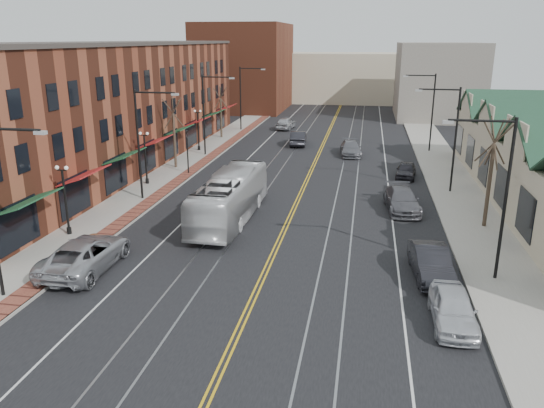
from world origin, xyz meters
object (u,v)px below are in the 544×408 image
at_px(parked_car_b, 431,263).
at_px(parked_car_c, 402,200).
at_px(parked_car_a, 453,308).
at_px(transit_bus, 230,197).
at_px(parked_car_d, 406,170).
at_px(parked_suv, 86,254).

bearing_deg(parked_car_b, parked_car_c, 89.71).
height_order(parked_car_a, parked_car_b, parked_car_b).
bearing_deg(transit_bus, parked_car_c, -158.90).
distance_m(parked_car_a, parked_car_b, 4.69).
distance_m(transit_bus, parked_car_d, 18.30).
bearing_deg(transit_bus, parked_car_a, 138.86).
relative_size(transit_bus, parked_car_c, 2.13).
height_order(parked_car_b, parked_car_c, parked_car_b).
distance_m(transit_bus, parked_suv, 10.56).
distance_m(transit_bus, parked_car_b, 13.96).
distance_m(parked_car_a, parked_car_c, 15.63).
distance_m(parked_car_a, parked_car_d, 25.11).
bearing_deg(parked_car_d, parked_car_c, -87.93).
bearing_deg(transit_bus, parked_suv, 60.22).
height_order(transit_bus, parked_suv, transit_bus).
bearing_deg(parked_car_c, transit_bus, -165.57).
height_order(parked_suv, parked_car_d, parked_suv).
relative_size(parked_car_b, parked_car_d, 1.21).
xyz_separation_m(transit_bus, parked_car_c, (11.33, 4.10, -0.80)).
bearing_deg(parked_car_c, parked_car_a, -90.83).
distance_m(transit_bus, parked_car_c, 12.08).
height_order(transit_bus, parked_car_a, transit_bus).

